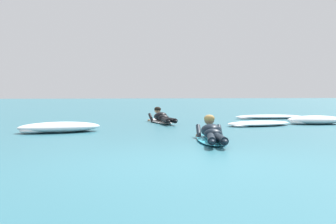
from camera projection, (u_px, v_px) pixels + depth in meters
ground_plane at (122, 119)px, 15.29m from camera, size 120.00×120.00×0.00m
surfer_near at (212, 134)px, 8.10m from camera, size 1.02×2.58×0.53m
surfer_far at (162, 118)px, 13.14m from camera, size 0.60×2.56×0.53m
whitewater_front at (315, 120)px, 12.56m from camera, size 1.80×1.08×0.26m
whitewater_mid_left at (60, 127)px, 9.98m from camera, size 2.09×1.30×0.25m
whitewater_mid_right at (259, 124)px, 11.95m from camera, size 2.13×1.28×0.14m
whitewater_far_band at (269, 117)px, 15.24m from camera, size 2.59×0.99×0.15m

